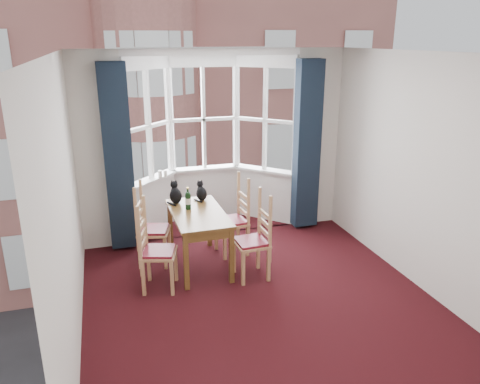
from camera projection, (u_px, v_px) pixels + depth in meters
name	position (u px, v px, depth m)	size (l,w,h in m)	color
floor	(264.00, 306.00, 5.38)	(4.50, 4.50, 0.00)	black
ceiling	(268.00, 53.00, 4.50)	(4.50, 4.50, 0.00)	white
wall_left	(65.00, 210.00, 4.39)	(4.50, 4.50, 0.00)	silver
wall_right	(426.00, 175.00, 5.49)	(4.50, 4.50, 0.00)	silver
wall_near	(388.00, 299.00, 2.90)	(4.00, 4.00, 0.00)	silver
wall_back_pier_left	(100.00, 153.00, 6.54)	(0.70, 0.12, 2.80)	silver
wall_back_pier_right	(316.00, 139.00, 7.44)	(0.70, 0.12, 2.80)	silver
bay_window	(207.00, 139.00, 7.44)	(2.76, 0.94, 2.80)	white
curtain_left	(118.00, 159.00, 6.45)	(0.38, 0.22, 2.60)	#14202F
curtain_right	(307.00, 146.00, 7.23)	(0.38, 0.22, 2.60)	#14202F
dining_table	(198.00, 220.00, 6.15)	(0.69, 1.26, 0.77)	brown
chair_left_near	(151.00, 253.00, 5.63)	(0.50, 0.52, 0.92)	tan
chair_left_far	(147.00, 231.00, 6.28)	(0.50, 0.52, 0.92)	tan
chair_right_near	(258.00, 242.00, 5.93)	(0.42, 0.44, 0.92)	tan
chair_right_far	(238.00, 221.00, 6.61)	(0.44, 0.46, 0.92)	tan
cat_left	(176.00, 194.00, 6.42)	(0.18, 0.25, 0.32)	black
cat_right	(201.00, 193.00, 6.54)	(0.16, 0.22, 0.28)	black
wine_bottle	(188.00, 200.00, 6.18)	(0.08, 0.08, 0.30)	black
candle_tall	(160.00, 174.00, 7.24)	(0.06, 0.06, 0.12)	white
candle_short	(165.00, 174.00, 7.29)	(0.06, 0.06, 0.10)	white
street	(125.00, 157.00, 36.59)	(80.00, 80.00, 0.00)	#333335
tenement_building	(140.00, 75.00, 17.61)	(18.40, 7.80, 15.20)	#AC6358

